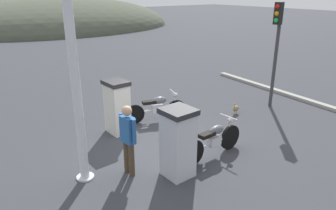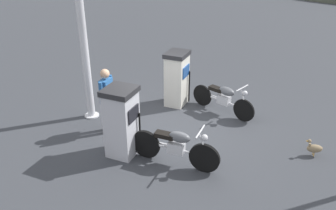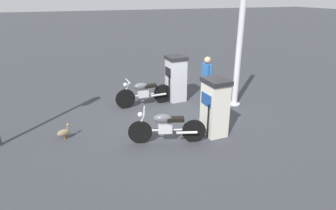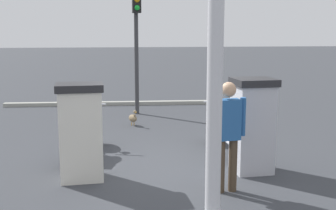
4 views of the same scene
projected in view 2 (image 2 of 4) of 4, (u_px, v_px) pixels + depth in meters
ground_plane at (174, 130)px, 8.97m from camera, size 120.00×120.00×0.00m
fuel_pump_near at (122, 122)px, 7.66m from camera, size 0.71×0.73×1.64m
fuel_pump_far at (177, 78)px, 10.01m from camera, size 0.64×0.78×1.60m
motorcycle_near_pump at (175, 146)px, 7.44m from camera, size 2.05×0.56×0.98m
motorcycle_far_pump at (224, 98)px, 9.62m from camera, size 1.97×0.82×0.95m
attendant_person at (107, 97)px, 8.50m from camera, size 0.25×0.58×1.69m
wandering_duck at (314, 148)px, 7.85m from camera, size 0.42×0.29×0.43m
canopy_support_pole at (85, 50)px, 8.81m from camera, size 0.40×0.40×3.97m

